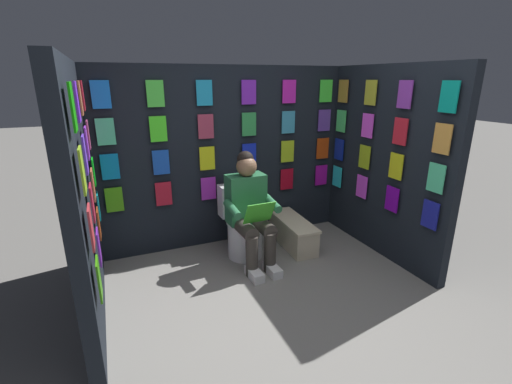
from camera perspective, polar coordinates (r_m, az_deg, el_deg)
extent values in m
plane|color=gray|center=(3.03, 7.69, -21.06)|extent=(30.00, 30.00, 0.00)
cube|color=black|center=(4.15, -4.78, 5.54)|extent=(2.98, 0.10, 2.03)
cube|color=#459611|center=(3.95, -21.79, -1.16)|extent=(0.17, 0.01, 0.26)
cube|color=red|center=(3.98, -14.60, -0.29)|extent=(0.17, 0.01, 0.26)
cube|color=purple|center=(4.08, -7.63, 0.56)|extent=(0.17, 0.01, 0.26)
cube|color=#98990D|center=(4.23, -1.08, 1.35)|extent=(0.17, 0.01, 0.26)
cube|color=#AA0A1E|center=(4.44, 4.96, 2.06)|extent=(0.17, 0.01, 0.26)
cube|color=#9E0F91|center=(4.68, 10.41, 2.69)|extent=(0.17, 0.01, 0.26)
cube|color=#0A73C1|center=(3.86, -22.38, 3.77)|extent=(0.17, 0.01, 0.26)
cube|color=blue|center=(3.89, -15.00, 4.62)|extent=(0.17, 0.01, 0.26)
cube|color=yellow|center=(3.99, -7.84, 5.37)|extent=(0.17, 0.01, 0.26)
cube|color=#1124BF|center=(4.15, -1.10, 6.00)|extent=(0.17, 0.01, 0.26)
cube|color=#AAC91F|center=(4.35, 5.08, 6.51)|extent=(0.17, 0.01, 0.26)
cube|color=#B83C0E|center=(4.61, 10.65, 6.90)|extent=(0.17, 0.01, 0.26)
cube|color=#45CA91|center=(3.80, -23.00, 8.89)|extent=(0.17, 0.01, 0.26)
cube|color=#44F124|center=(3.83, -15.42, 9.72)|extent=(0.17, 0.01, 0.26)
cube|color=#9E334E|center=(3.93, -8.06, 10.36)|extent=(0.17, 0.01, 0.26)
cube|color=#2B9046|center=(4.09, -1.13, 10.81)|extent=(0.17, 0.01, 0.26)
cube|color=teal|center=(4.30, 5.21, 11.09)|extent=(0.17, 0.01, 0.26)
cube|color=#5D369D|center=(4.56, 10.90, 11.22)|extent=(0.17, 0.01, 0.26)
cube|color=#1776EF|center=(3.77, -23.66, 14.14)|extent=(0.17, 0.01, 0.26)
cube|color=#46D540|center=(3.80, -15.86, 14.95)|extent=(0.17, 0.01, 0.26)
cube|color=#1B95C7|center=(3.90, -8.28, 15.47)|extent=(0.17, 0.01, 0.26)
cube|color=purple|center=(4.06, -1.16, 15.73)|extent=(0.17, 0.01, 0.26)
cube|color=#C91FB4|center=(4.27, 5.34, 15.76)|extent=(0.17, 0.01, 0.26)
cube|color=#3FE13B|center=(4.53, 11.17, 15.62)|extent=(0.17, 0.01, 0.26)
cube|color=black|center=(4.09, 20.04, 4.36)|extent=(0.10, 1.80, 2.03)
cube|color=#20C9D1|center=(4.66, 12.88, 2.44)|extent=(0.01, 0.17, 0.26)
cube|color=#DC42EC|center=(4.29, 16.60, 0.83)|extent=(0.01, 0.17, 0.26)
cube|color=#700AA5|center=(3.95, 20.98, -1.07)|extent=(0.01, 0.17, 0.26)
cube|color=navy|center=(3.64, 26.15, -3.30)|extent=(0.01, 0.17, 0.26)
cube|color=navy|center=(4.58, 13.18, 6.67)|extent=(0.01, 0.17, 0.26)
cube|color=#9BB71D|center=(4.21, 17.02, 5.40)|extent=(0.01, 0.17, 0.26)
cube|color=#CFCF1A|center=(3.86, 21.55, 3.86)|extent=(0.01, 0.17, 0.26)
cube|color=#47CF92|center=(3.54, 26.92, 2.01)|extent=(0.01, 0.17, 0.26)
cube|color=#43CF60|center=(4.53, 13.50, 11.02)|extent=(0.01, 0.17, 0.26)
cube|color=#E949EE|center=(4.15, 17.46, 10.12)|extent=(0.01, 0.17, 0.26)
cube|color=red|center=(3.80, 22.15, 8.99)|extent=(0.01, 0.17, 0.26)
cube|color=gold|center=(3.48, 27.72, 7.56)|extent=(0.01, 0.17, 0.26)
cube|color=#A9792D|center=(4.50, 13.83, 15.44)|extent=(0.01, 0.17, 0.26)
cube|color=#AAAB2B|center=(4.12, 17.92, 14.94)|extent=(0.01, 0.17, 0.26)
cube|color=purple|center=(3.77, 22.79, 14.24)|extent=(0.01, 0.17, 0.26)
cube|color=#0A9382|center=(3.44, 28.57, 13.28)|extent=(0.01, 0.17, 0.26)
cube|color=black|center=(3.04, -26.25, -0.84)|extent=(0.10, 1.80, 2.03)
cube|color=#379010|center=(2.49, -23.88, -12.65)|extent=(0.01, 0.17, 0.26)
cube|color=purple|center=(2.92, -23.90, -8.05)|extent=(0.01, 0.17, 0.26)
cube|color=#8E3715|center=(3.37, -23.92, -4.65)|extent=(0.01, 0.17, 0.26)
cube|color=#1397A8|center=(3.82, -23.93, -2.06)|extent=(0.01, 0.17, 0.26)
cube|color=#BC313A|center=(2.34, -24.95, -5.18)|extent=(0.01, 0.17, 0.26)
cube|color=#B1213C|center=(2.80, -24.79, -1.54)|extent=(0.01, 0.17, 0.26)
cube|color=#BC5F3E|center=(3.26, -24.68, 1.07)|extent=(0.01, 0.17, 0.26)
cube|color=#12E31D|center=(3.73, -24.60, 3.02)|extent=(0.01, 0.17, 0.26)
cube|color=#89B822|center=(2.24, -26.11, 3.13)|extent=(0.01, 0.17, 0.26)
cube|color=#6739DB|center=(2.71, -25.75, 5.47)|extent=(0.01, 0.17, 0.26)
cube|color=purple|center=(3.19, -25.49, 7.11)|extent=(0.01, 0.17, 0.26)
cube|color=#B03C74|center=(3.66, -25.30, 8.32)|extent=(0.01, 0.17, 0.26)
cube|color=#14970B|center=(2.19, -27.37, 12.04)|extent=(0.01, 0.17, 0.26)
cube|color=#6A28D8|center=(2.67, -26.77, 12.82)|extent=(0.01, 0.17, 0.26)
cube|color=#B25F3D|center=(3.15, -26.35, 13.36)|extent=(0.01, 0.17, 0.26)
cube|color=red|center=(3.63, -26.05, 13.76)|extent=(0.01, 0.17, 0.26)
cylinder|color=white|center=(3.95, -1.76, -7.59)|extent=(0.38, 0.38, 0.40)
cylinder|color=white|center=(3.86, -1.79, -4.75)|extent=(0.41, 0.41, 0.02)
cube|color=white|center=(4.03, -3.26, -1.25)|extent=(0.39, 0.19, 0.36)
cylinder|color=white|center=(3.95, -2.78, -1.63)|extent=(0.39, 0.08, 0.39)
cube|color=#286B42|center=(3.74, -1.67, -1.06)|extent=(0.41, 0.23, 0.52)
sphere|color=brown|center=(3.62, -1.53, 4.12)|extent=(0.21, 0.21, 0.21)
sphere|color=black|center=(3.63, -1.72, 5.27)|extent=(0.17, 0.17, 0.17)
cylinder|color=#38332D|center=(3.70, 1.02, -5.36)|extent=(0.16, 0.40, 0.15)
cylinder|color=#38332D|center=(3.62, -1.84, -5.88)|extent=(0.16, 0.40, 0.15)
cylinder|color=#38332D|center=(3.65, 2.25, -9.65)|extent=(0.12, 0.12, 0.42)
cylinder|color=#38332D|center=(3.57, -0.66, -10.27)|extent=(0.12, 0.12, 0.42)
cube|color=white|center=(3.68, 2.65, -12.34)|extent=(0.12, 0.26, 0.09)
cube|color=white|center=(3.61, -0.25, -13.02)|extent=(0.12, 0.26, 0.09)
cylinder|color=#286B42|center=(3.68, 2.59, -1.80)|extent=(0.09, 0.31, 0.13)
cylinder|color=#286B42|center=(3.52, -3.81, -2.81)|extent=(0.09, 0.31, 0.13)
cube|color=green|center=(3.46, 0.55, -3.37)|extent=(0.30, 0.14, 0.23)
cube|color=beige|center=(4.25, 5.91, -6.61)|extent=(0.31, 0.80, 0.29)
cube|color=beige|center=(4.18, 5.98, -4.61)|extent=(0.33, 0.84, 0.03)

